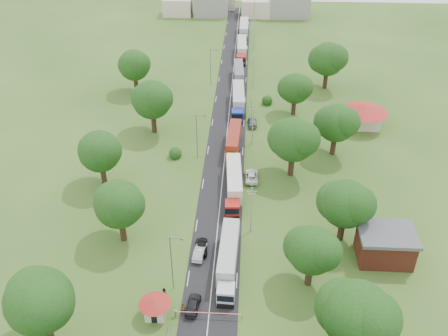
# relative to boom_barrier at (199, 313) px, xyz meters

# --- Properties ---
(ground) EXTENTS (260.00, 260.00, 0.00)m
(ground) POSITION_rel_boom_barrier_xyz_m (1.36, 25.00, -0.89)
(ground) COLOR #2E4D19
(ground) RESTS_ON ground
(road) EXTENTS (8.00, 200.00, 0.04)m
(road) POSITION_rel_boom_barrier_xyz_m (1.36, 45.00, -0.89)
(road) COLOR black
(road) RESTS_ON ground
(boom_barrier) EXTENTS (9.22, 0.35, 1.18)m
(boom_barrier) POSITION_rel_boom_barrier_xyz_m (0.00, 0.00, 0.00)
(boom_barrier) COLOR slate
(boom_barrier) RESTS_ON ground
(guard_booth) EXTENTS (4.40, 4.40, 3.45)m
(guard_booth) POSITION_rel_boom_barrier_xyz_m (-5.84, -0.00, 1.27)
(guard_booth) COLOR beige
(guard_booth) RESTS_ON ground
(info_sign) EXTENTS (0.12, 3.10, 4.10)m
(info_sign) POSITION_rel_boom_barrier_xyz_m (6.56, 60.00, 2.11)
(info_sign) COLOR slate
(info_sign) RESTS_ON ground
(pole_1) EXTENTS (1.60, 0.24, 9.00)m
(pole_1) POSITION_rel_boom_barrier_xyz_m (6.86, 18.00, 3.79)
(pole_1) COLOR gray
(pole_1) RESTS_ON ground
(pole_2) EXTENTS (1.60, 0.24, 9.00)m
(pole_2) POSITION_rel_boom_barrier_xyz_m (6.86, 46.00, 3.79)
(pole_2) COLOR gray
(pole_2) RESTS_ON ground
(pole_3) EXTENTS (1.60, 0.24, 9.00)m
(pole_3) POSITION_rel_boom_barrier_xyz_m (6.86, 74.00, 3.79)
(pole_3) COLOR gray
(pole_3) RESTS_ON ground
(pole_4) EXTENTS (1.60, 0.24, 9.00)m
(pole_4) POSITION_rel_boom_barrier_xyz_m (6.86, 102.00, 3.79)
(pole_4) COLOR gray
(pole_4) RESTS_ON ground
(pole_5) EXTENTS (1.60, 0.24, 9.00)m
(pole_5) POSITION_rel_boom_barrier_xyz_m (6.86, 130.00, 3.79)
(pole_5) COLOR gray
(pole_5) RESTS_ON ground
(lamp_0) EXTENTS (2.03, 0.22, 10.00)m
(lamp_0) POSITION_rel_boom_barrier_xyz_m (-3.99, 5.00, 4.66)
(lamp_0) COLOR slate
(lamp_0) RESTS_ON ground
(lamp_1) EXTENTS (2.03, 0.22, 10.00)m
(lamp_1) POSITION_rel_boom_barrier_xyz_m (-3.99, 40.00, 4.66)
(lamp_1) COLOR slate
(lamp_1) RESTS_ON ground
(lamp_2) EXTENTS (2.03, 0.22, 10.00)m
(lamp_2) POSITION_rel_boom_barrier_xyz_m (-3.99, 75.00, 4.66)
(lamp_2) COLOR slate
(lamp_2) RESTS_ON ground
(tree_1) EXTENTS (9.60, 9.60, 12.05)m
(tree_1) POSITION_rel_boom_barrier_xyz_m (19.34, -4.83, 6.96)
(tree_1) COLOR #382616
(tree_1) RESTS_ON ground
(tree_2) EXTENTS (8.00, 8.00, 10.10)m
(tree_2) POSITION_rel_boom_barrier_xyz_m (15.35, 7.14, 5.70)
(tree_2) COLOR #382616
(tree_2) RESTS_ON ground
(tree_3) EXTENTS (8.80, 8.80, 11.07)m
(tree_3) POSITION_rel_boom_barrier_xyz_m (21.35, 17.16, 6.33)
(tree_3) COLOR #382616
(tree_3) RESTS_ON ground
(tree_4) EXTENTS (9.60, 9.60, 12.05)m
(tree_4) POSITION_rel_boom_barrier_xyz_m (14.34, 35.17, 6.96)
(tree_4) COLOR #382616
(tree_4) RESTS_ON ground
(tree_5) EXTENTS (8.80, 8.80, 11.07)m
(tree_5) POSITION_rel_boom_barrier_xyz_m (23.35, 43.16, 6.33)
(tree_5) COLOR #382616
(tree_5) RESTS_ON ground
(tree_6) EXTENTS (8.00, 8.00, 10.10)m
(tree_6) POSITION_rel_boom_barrier_xyz_m (16.35, 60.14, 5.70)
(tree_6) COLOR #382616
(tree_6) RESTS_ON ground
(tree_7) EXTENTS (9.60, 9.60, 12.05)m
(tree_7) POSITION_rel_boom_barrier_xyz_m (25.34, 75.17, 6.96)
(tree_7) COLOR #382616
(tree_7) RESTS_ON ground
(tree_9) EXTENTS (9.60, 9.60, 12.05)m
(tree_9) POSITION_rel_boom_barrier_xyz_m (-18.66, -4.83, 6.96)
(tree_9) COLOR #382616
(tree_9) RESTS_ON ground
(tree_10) EXTENTS (8.80, 8.80, 11.07)m
(tree_10) POSITION_rel_boom_barrier_xyz_m (-13.65, 15.16, 6.33)
(tree_10) COLOR #382616
(tree_10) RESTS_ON ground
(tree_11) EXTENTS (8.80, 8.80, 11.07)m
(tree_11) POSITION_rel_boom_barrier_xyz_m (-20.65, 30.16, 6.33)
(tree_11) COLOR #382616
(tree_11) RESTS_ON ground
(tree_12) EXTENTS (9.60, 9.60, 12.05)m
(tree_12) POSITION_rel_boom_barrier_xyz_m (-14.66, 50.17, 6.96)
(tree_12) COLOR #382616
(tree_12) RESTS_ON ground
(tree_13) EXTENTS (8.80, 8.80, 11.07)m
(tree_13) POSITION_rel_boom_barrier_xyz_m (-22.65, 70.16, 6.33)
(tree_13) COLOR #382616
(tree_13) RESTS_ON ground
(house_brick) EXTENTS (8.60, 6.60, 5.20)m
(house_brick) POSITION_rel_boom_barrier_xyz_m (27.36, 13.00, 1.76)
(house_brick) COLOR maroon
(house_brick) RESTS_ON ground
(house_cream) EXTENTS (10.08, 10.08, 5.80)m
(house_cream) POSITION_rel_boom_barrier_xyz_m (31.36, 55.00, 2.75)
(house_cream) COLOR beige
(house_cream) RESTS_ON ground
(distant_town) EXTENTS (52.00, 8.00, 8.00)m
(distant_town) POSITION_rel_boom_barrier_xyz_m (2.04, 135.00, 2.60)
(distant_town) COLOR gray
(distant_town) RESTS_ON ground
(truck_0) EXTENTS (2.97, 14.88, 4.12)m
(truck_0) POSITION_rel_boom_barrier_xyz_m (3.54, 9.29, 1.29)
(truck_0) COLOR silver
(truck_0) RESTS_ON ground
(truck_1) EXTENTS (3.38, 15.15, 4.18)m
(truck_1) POSITION_rel_boom_barrier_xyz_m (3.68, 28.34, 1.33)
(truck_1) COLOR #A61C13
(truck_1) RESTS_ON ground
(truck_2) EXTENTS (2.93, 14.20, 3.92)m
(truck_2) POSITION_rel_boom_barrier_xyz_m (3.04, 43.09, 1.19)
(truck_2) COLOR gold
(truck_2) RESTS_ON ground
(truck_3) EXTENTS (3.22, 15.53, 4.29)m
(truck_3) POSITION_rel_boom_barrier_xyz_m (3.41, 62.15, 1.39)
(truck_3) COLOR #1B2EA3
(truck_3) RESTS_ON ground
(truck_4) EXTENTS (3.07, 13.79, 3.81)m
(truck_4) POSITION_rel_boom_barrier_xyz_m (3.01, 77.93, 1.13)
(truck_4) COLOR silver
(truck_4) RESTS_ON ground
(truck_5) EXTENTS (2.98, 15.30, 4.23)m
(truck_5) POSITION_rel_boom_barrier_xyz_m (3.38, 95.53, 1.36)
(truck_5) COLOR red
(truck_5) RESTS_ON ground
(truck_6) EXTENTS (2.74, 15.62, 4.33)m
(truck_6) POSITION_rel_boom_barrier_xyz_m (3.64, 112.61, 1.41)
(truck_6) COLOR #26672F
(truck_6) RESTS_ON ground
(car_lane_front) EXTENTS (2.13, 4.43, 1.46)m
(car_lane_front) POSITION_rel_boom_barrier_xyz_m (-0.91, 1.50, -0.16)
(car_lane_front) COLOR black
(car_lane_front) RESTS_ON ground
(car_lane_mid) EXTENTS (2.11, 4.68, 1.49)m
(car_lane_mid) POSITION_rel_boom_barrier_xyz_m (-0.98, 12.00, -0.15)
(car_lane_mid) COLOR #A3A6AB
(car_lane_mid) RESTS_ON ground
(car_lane_rear) EXTENTS (2.15, 4.72, 1.34)m
(car_lane_rear) POSITION_rel_boom_barrier_xyz_m (-0.82, 13.21, -0.22)
(car_lane_rear) COLOR black
(car_lane_rear) RESTS_ON ground
(car_verge_near) EXTENTS (2.59, 5.35, 1.47)m
(car_verge_near) POSITION_rel_boom_barrier_xyz_m (6.86, 33.03, -0.16)
(car_verge_near) COLOR white
(car_verge_near) RESTS_ON ground
(car_verge_far) EXTENTS (2.13, 4.88, 1.64)m
(car_verge_far) POSITION_rel_boom_barrier_xyz_m (6.86, 54.25, -0.07)
(car_verge_far) COLOR slate
(car_verge_far) RESTS_ON ground
(pedestrian_near) EXTENTS (0.73, 0.57, 1.78)m
(pedestrian_near) POSITION_rel_boom_barrier_xyz_m (-2.14, 0.50, -0.00)
(pedestrian_near) COLOR gray
(pedestrian_near) RESTS_ON ground
(pedestrian_booth) EXTENTS (1.07, 1.17, 1.95)m
(pedestrian_booth) POSITION_rel_boom_barrier_xyz_m (-5.14, 3.00, 0.08)
(pedestrian_booth) COLOR gray
(pedestrian_booth) RESTS_ON ground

